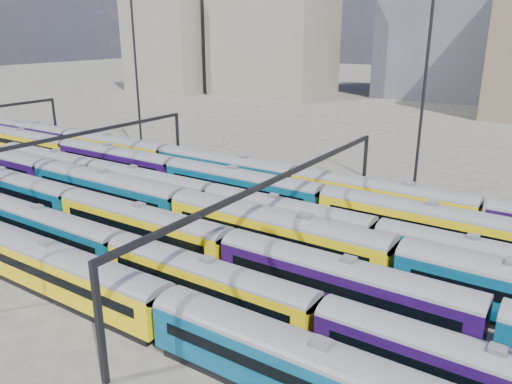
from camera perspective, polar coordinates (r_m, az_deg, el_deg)
The scene contains 12 objects.
ground at distance 51.26m, azimuth -7.02°, elevation -4.95°, with size 500.00×500.00×0.00m, color #3F3B35.
rake_0 at distance 34.02m, azimuth -10.30°, elevation -12.98°, with size 119.98×2.93×4.92m.
rake_1 at distance 33.33m, azimuth 7.20°, elevation -13.88°, with size 111.67×2.73×4.57m.
rake_2 at distance 48.34m, azimuth -12.92°, elevation -3.39°, with size 142.20×2.97×5.00m.
rake_3 at distance 44.99m, azimuth 2.12°, elevation -4.21°, with size 111.32×3.26×5.50m.
rake_4 at distance 46.36m, azimuth 13.54°, elevation -4.63°, with size 113.50×2.77×4.65m.
rake_5 at distance 53.33m, azimuth 7.66°, elevation -0.89°, with size 127.01×3.10×5.22m.
rake_6 at distance 56.17m, azimuth 13.94°, elevation -0.30°, with size 147.79×3.09×5.20m.
gantry_1 at distance 63.57m, azimuth -21.23°, elevation 4.93°, with size 0.35×40.35×8.03m.
gantry_2 at distance 43.39m, azimuth 2.78°, elevation 0.41°, with size 0.35×40.35×8.03m.
mast_1 at distance 84.10m, azimuth -13.56°, elevation 13.57°, with size 1.40×0.50×25.60m.
mast_3 at distance 62.01m, azimuth 18.72°, elevation 11.65°, with size 1.40×0.50×25.60m.
Camera 1 is at (30.97, -35.61, 20.02)m, focal length 35.00 mm.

